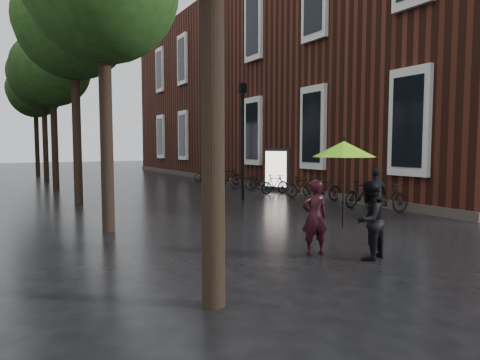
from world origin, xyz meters
TOP-DOWN VIEW (x-y plane):
  - ground at (0.00, 0.00)m, footprint 120.00×120.00m
  - brick_building at (10.47, 19.46)m, footprint 10.20×33.20m
  - street_trees at (-3.99, 15.91)m, footprint 4.33×34.03m
  - person_burgundy at (-0.97, 2.55)m, footprint 0.64×0.51m
  - person_black at (-0.29, 1.74)m, footprint 0.88×0.77m
  - lime_umbrella at (-0.68, 2.05)m, footprint 1.21×1.21m
  - pedestrian_walking at (2.91, 4.52)m, footprint 0.98×0.54m
  - parked_bicycles at (4.66, 13.00)m, footprint 2.08×15.39m
  - ad_lightbox at (5.29, 12.94)m, footprint 0.32×1.39m
  - lamp_post at (2.10, 10.86)m, footprint 0.24×0.24m
  - cycle_sign at (-3.05, 18.69)m, footprint 0.15×0.51m

SIDE VIEW (x-z plane):
  - ground at x=0.00m, z-range 0.00..0.00m
  - parked_bicycles at x=4.66m, z-range -0.04..0.97m
  - person_black at x=-0.29m, z-range 0.00..1.53m
  - person_burgundy at x=-0.97m, z-range 0.00..1.53m
  - pedestrian_walking at x=2.91m, z-range 0.00..1.58m
  - ad_lightbox at x=5.29m, z-range 0.00..2.10m
  - cycle_sign at x=-3.05m, z-range 0.45..3.26m
  - lime_umbrella at x=-0.68m, z-range 1.26..3.03m
  - lamp_post at x=2.10m, z-range 0.50..5.21m
  - brick_building at x=10.47m, z-range -0.01..11.99m
  - street_trees at x=-3.99m, z-range 1.88..10.79m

